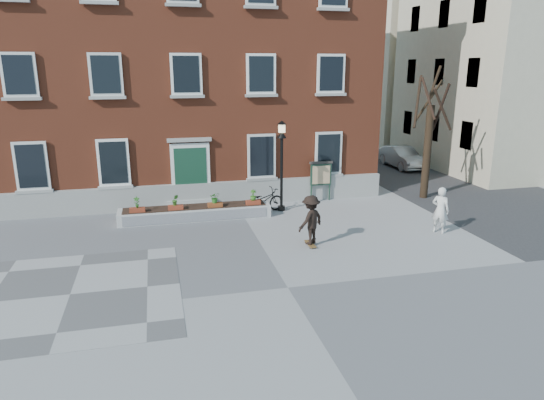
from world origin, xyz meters
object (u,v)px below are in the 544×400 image
object	(u,v)px
notice_board	(321,174)
bystander	(440,210)
lamp_post	(282,153)
skateboarder	(311,220)
parked_car	(402,157)
bicycle	(263,201)

from	to	relation	value
notice_board	bystander	bearing A→B (deg)	-61.99
lamp_post	skateboarder	distance (m)	4.70
bystander	lamp_post	distance (m)	6.82
skateboarder	notice_board	bearing A→B (deg)	67.56
parked_car	lamp_post	distance (m)	12.28
parked_car	skateboarder	bearing A→B (deg)	-131.03
lamp_post	parked_car	bearing A→B (deg)	37.17
bystander	notice_board	xyz separation A→B (m)	(-2.88, 5.41, 0.37)
parked_car	notice_board	xyz separation A→B (m)	(-7.47, -6.17, 0.61)
bicycle	parked_car	xyz separation A→B (m)	(10.52, 7.41, 0.13)
bicycle	skateboarder	size ratio (longest dim) A/B	1.09
bystander	notice_board	world-z (taller)	notice_board
lamp_post	skateboarder	world-z (taller)	lamp_post
lamp_post	skateboarder	xyz separation A→B (m)	(-0.10, -4.42, -1.59)
parked_car	skateboarder	world-z (taller)	skateboarder
parked_car	notice_board	bearing A→B (deg)	-141.71
parked_car	skateboarder	size ratio (longest dim) A/B	2.17
lamp_post	notice_board	bearing A→B (deg)	27.79
skateboarder	bicycle	bearing A→B (deg)	99.72
parked_car	notice_board	distance (m)	9.71
bystander	lamp_post	bearing A→B (deg)	10.89
bicycle	bystander	world-z (taller)	bystander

